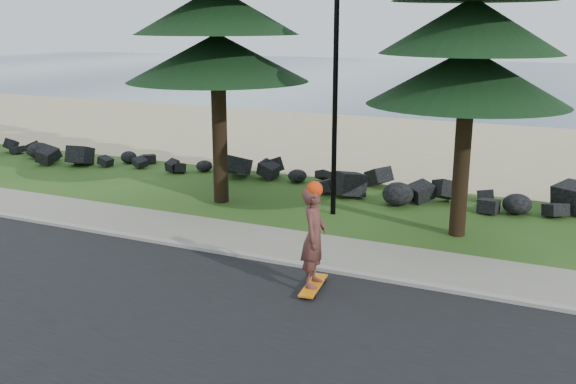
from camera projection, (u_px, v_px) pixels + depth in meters
name	position (u px, v px, depth m)	size (l,w,h in m)	color
ground	(285.00, 249.00, 15.19)	(160.00, 160.00, 0.00)	#294A17
road	(176.00, 328.00, 11.24)	(160.00, 7.00, 0.02)	black
kerb	(268.00, 260.00, 14.39)	(160.00, 0.20, 0.10)	#9F968F
sidewalk	(288.00, 245.00, 15.36)	(160.00, 2.00, 0.08)	gray
beach_sand	(425.00, 145.00, 27.92)	(160.00, 15.00, 0.01)	tan
ocean	(515.00, 80.00, 59.96)	(160.00, 58.00, 0.01)	#344D64
seawall_boulders	(360.00, 194.00, 20.11)	(60.00, 2.40, 1.10)	black
lamp_post	(336.00, 64.00, 16.94)	(0.25, 0.14, 8.14)	black
skateboarder	(314.00, 237.00, 12.56)	(0.57, 1.23, 2.24)	orange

